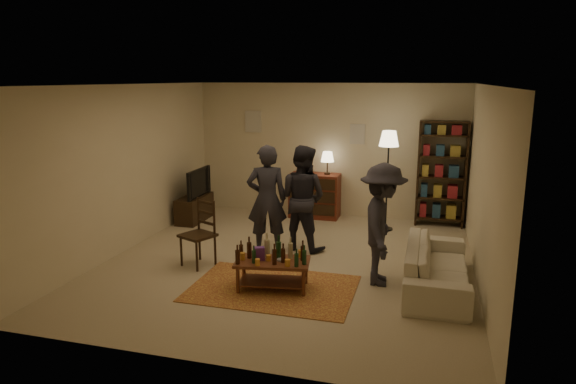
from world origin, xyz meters
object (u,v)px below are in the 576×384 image
at_px(tv_stand, 195,202).
at_px(bookshelf, 441,173).
at_px(floor_lamp, 389,146).
at_px(person_left, 267,199).
at_px(sofa, 437,266).
at_px(person_by_sofa, 382,225).
at_px(coffee_table, 272,262).
at_px(dining_chair, 201,230).
at_px(dresser, 315,194).
at_px(person_right, 302,198).

xyz_separation_m(tv_stand, bookshelf, (4.69, 0.98, 0.65)).
xyz_separation_m(floor_lamp, person_left, (-1.75, -1.80, -0.70)).
height_order(bookshelf, person_left, bookshelf).
xyz_separation_m(tv_stand, person_left, (1.98, -1.41, 0.50)).
relative_size(tv_stand, sofa, 0.51).
xyz_separation_m(floor_lamp, person_by_sofa, (0.16, -2.62, -0.74)).
xyz_separation_m(coffee_table, dining_chair, (-1.32, 0.60, 0.16)).
bearing_deg(dining_chair, bookshelf, 66.83).
relative_size(dining_chair, person_left, 0.58).
bearing_deg(coffee_table, dresser, 93.92).
bearing_deg(tv_stand, coffee_table, -48.51).
distance_m(bookshelf, person_right, 3.03).
bearing_deg(dining_chair, tv_stand, 142.29).
xyz_separation_m(floor_lamp, person_right, (-1.25, -1.48, -0.72)).
bearing_deg(person_right, dining_chair, 57.06).
height_order(dresser, sofa, dresser).
height_order(dining_chair, bookshelf, bookshelf).
bearing_deg(tv_stand, dresser, 22.07).
relative_size(dresser, person_by_sofa, 0.81).
height_order(coffee_table, person_by_sofa, person_by_sofa).
height_order(person_left, person_by_sofa, person_left).
xyz_separation_m(bookshelf, sofa, (-0.05, -3.18, -0.73)).
height_order(person_right, person_by_sofa, person_right).
bearing_deg(sofa, person_right, 62.84).
bearing_deg(bookshelf, person_left, -138.66).
bearing_deg(dresser, dining_chair, -108.69).
bearing_deg(person_by_sofa, dresser, 23.50).
height_order(dining_chair, floor_lamp, floor_lamp).
bearing_deg(person_left, tv_stand, -55.56).
bearing_deg(person_right, person_left, 47.76).
relative_size(coffee_table, person_by_sofa, 0.63).
height_order(bookshelf, person_right, bookshelf).
xyz_separation_m(sofa, person_left, (-2.67, 0.79, 0.58)).
bearing_deg(bookshelf, tv_stand, -168.20).
bearing_deg(bookshelf, dresser, -178.43).
relative_size(dining_chair, person_right, 0.59).
bearing_deg(sofa, floor_lamp, 19.46).
bearing_deg(dresser, coffee_table, -86.08).
height_order(tv_stand, bookshelf, bookshelf).
bearing_deg(coffee_table, dining_chair, 155.46).
distance_m(tv_stand, sofa, 5.14).
relative_size(tv_stand, floor_lamp, 0.57).
xyz_separation_m(sofa, person_right, (-2.16, 1.11, 0.57)).
bearing_deg(coffee_table, tv_stand, 131.49).
distance_m(bookshelf, sofa, 3.26).
bearing_deg(sofa, person_by_sofa, 92.65).
xyz_separation_m(tv_stand, person_by_sofa, (3.89, -2.23, 0.46)).
distance_m(dresser, floor_lamp, 1.92).
relative_size(dining_chair, dresser, 0.76).
relative_size(bookshelf, person_by_sofa, 1.20).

